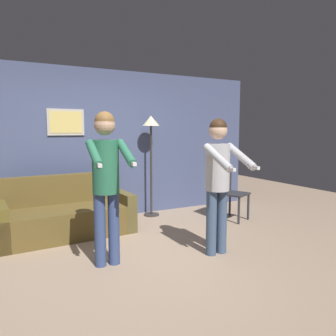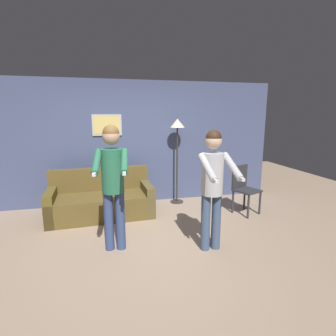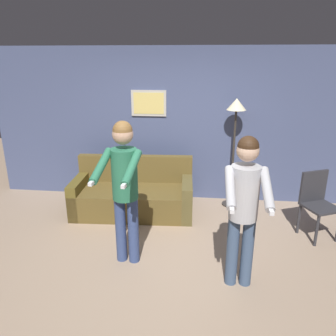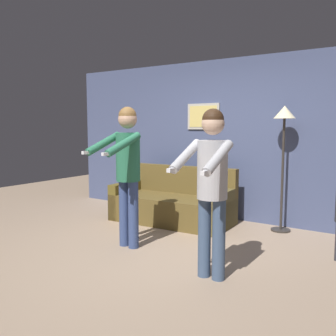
# 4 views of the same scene
# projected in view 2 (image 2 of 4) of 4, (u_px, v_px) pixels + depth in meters

# --- Properties ---
(ground_plane) EXTENTS (12.00, 12.00, 0.00)m
(ground_plane) POSITION_uv_depth(u_px,v_px,m) (144.00, 246.00, 3.85)
(ground_plane) COLOR tan
(back_wall_assembly) EXTENTS (6.40, 0.09, 2.60)m
(back_wall_assembly) POSITION_uv_depth(u_px,v_px,m) (129.00, 143.00, 5.57)
(back_wall_assembly) COLOR #444F74
(back_wall_assembly) RESTS_ON ground_plane
(couch) EXTENTS (1.94, 0.95, 0.87)m
(couch) POSITION_uv_depth(u_px,v_px,m) (101.00, 202.00, 4.96)
(couch) COLOR brown
(couch) RESTS_ON ground_plane
(torchiere_lamp) EXTENTS (0.31, 0.31, 1.81)m
(torchiere_lamp) POSITION_uv_depth(u_px,v_px,m) (177.00, 135.00, 5.49)
(torchiere_lamp) COLOR #332D28
(torchiere_lamp) RESTS_ON ground_plane
(person_standing_left) EXTENTS (0.47, 0.73, 1.76)m
(person_standing_left) POSITION_uv_depth(u_px,v_px,m) (113.00, 176.00, 3.53)
(person_standing_left) COLOR #344677
(person_standing_left) RESTS_ON ground_plane
(person_standing_right) EXTENTS (0.43, 0.68, 1.70)m
(person_standing_right) POSITION_uv_depth(u_px,v_px,m) (213.00, 180.00, 3.55)
(person_standing_right) COLOR #3E5372
(person_standing_right) RESTS_ON ground_plane
(dining_chair_distant) EXTENTS (0.55, 0.55, 0.93)m
(dining_chair_distant) POSITION_uv_depth(u_px,v_px,m) (243.00, 186.00, 5.08)
(dining_chair_distant) COLOR #2D2D33
(dining_chair_distant) RESTS_ON ground_plane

